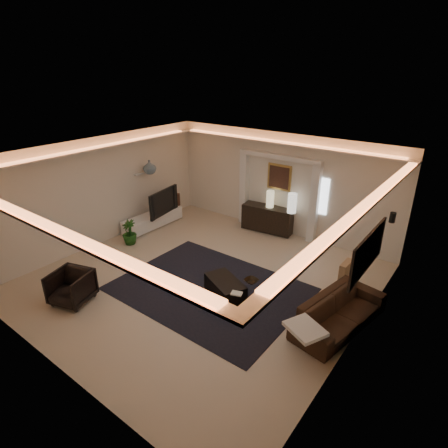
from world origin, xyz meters
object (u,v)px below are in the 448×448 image
Objects in this scene: armchair at (71,287)px; console at (268,219)px; coffee_table at (225,288)px; sofa at (340,312)px.

console is at bearing 58.54° from armchair.
coffee_table is 1.27× the size of armchair.
armchair is at bearing -114.94° from coffee_table.
console is 0.71× the size of sofa.
coffee_table is at bearing 112.95° from sofa.
sofa is at bearing 36.74° from coffee_table.
sofa is 2.38m from coffee_table.
console reaches higher than armchair.
console is 1.54× the size of coffee_table.
armchair is (-2.42, -2.10, 0.15)m from coffee_table.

